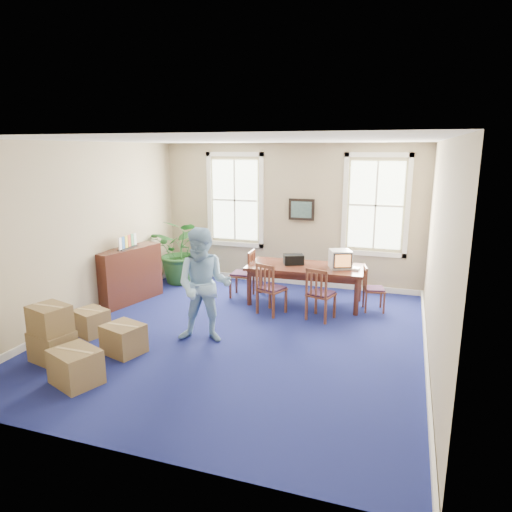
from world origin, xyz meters
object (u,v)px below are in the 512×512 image
(chair_near_left, at_px, (272,288))
(man, at_px, (204,286))
(credenza, at_px, (129,274))
(potted_plant, at_px, (183,251))
(cardboard_boxes, at_px, (69,331))
(crt_tv, at_px, (340,259))
(conference_table, at_px, (305,285))

(chair_near_left, bearing_deg, man, 88.48)
(credenza, height_order, potted_plant, potted_plant)
(chair_near_left, distance_m, credenza, 2.98)
(man, bearing_deg, potted_plant, 111.32)
(potted_plant, xyz_separation_m, cardboard_boxes, (0.27, -4.15, -0.31))
(credenza, bearing_deg, crt_tv, 28.78)
(conference_table, distance_m, credenza, 3.59)
(crt_tv, xyz_separation_m, credenza, (-4.12, -1.09, -0.39))
(man, bearing_deg, chair_near_left, 55.18)
(conference_table, distance_m, chair_near_left, 0.92)
(crt_tv, bearing_deg, chair_near_left, -166.64)
(potted_plant, bearing_deg, cardboard_boxes, -86.34)
(conference_table, relative_size, potted_plant, 1.52)
(credenza, relative_size, cardboard_boxes, 0.93)
(crt_tv, bearing_deg, potted_plant, 149.96)
(conference_table, xyz_separation_m, crt_tv, (0.68, 0.05, 0.57))
(credenza, bearing_deg, potted_plant, 88.97)
(chair_near_left, height_order, man, man)
(credenza, relative_size, potted_plant, 0.97)
(conference_table, bearing_deg, man, -118.31)
(chair_near_left, height_order, cardboard_boxes, chair_near_left)
(crt_tv, bearing_deg, conference_table, 161.73)
(crt_tv, relative_size, credenza, 0.29)
(chair_near_left, relative_size, cardboard_boxes, 0.63)
(crt_tv, height_order, potted_plant, potted_plant)
(chair_near_left, xyz_separation_m, potted_plant, (-2.55, 1.32, 0.26))
(credenza, distance_m, potted_plant, 1.63)
(crt_tv, relative_size, potted_plant, 0.28)
(man, distance_m, credenza, 2.68)
(crt_tv, xyz_separation_m, man, (-1.82, -2.40, -0.03))
(man, distance_m, cardboard_boxes, 2.11)
(man, bearing_deg, conference_table, 52.41)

